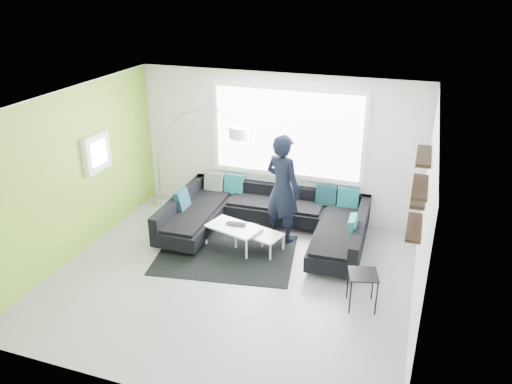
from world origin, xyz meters
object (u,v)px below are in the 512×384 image
Objects in this scene: coffee_table at (247,238)px; person at (283,189)px; arc_lamp at (157,158)px; sectional_sofa at (266,221)px; laptop at (235,226)px; side_table at (362,290)px.

coffee_table is 1.07m from person.
arc_lamp is at bearing 170.09° from coffee_table.
laptop is at bearing -134.91° from sectional_sofa.
side_table reaches higher than laptop.
arc_lamp is at bearing 154.04° from side_table.
coffee_table is (-0.21, -0.44, -0.14)m from sectional_sofa.
arc_lamp reaches higher than person.
arc_lamp is 4.99m from side_table.
person is 5.36× the size of laptop.
coffee_table is at bearing -4.30° from laptop.
sectional_sofa is 2.68m from arc_lamp.
sectional_sofa is 2.44m from side_table.
arc_lamp is 3.74× the size of side_table.
person is 1.05m from laptop.
side_table is 1.51× the size of laptop.
sectional_sofa is at bearing 142.19° from side_table.
side_table is (2.13, -1.05, 0.08)m from coffee_table.
arc_lamp reaches higher than laptop.
person is (0.28, 0.09, 0.65)m from sectional_sofa.
arc_lamp reaches higher than sectional_sofa.
arc_lamp is 1.05× the size of person.
laptop is at bearing -164.37° from coffee_table.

